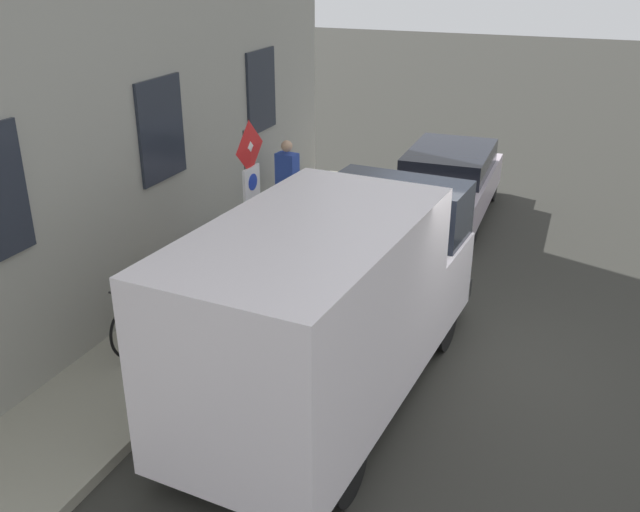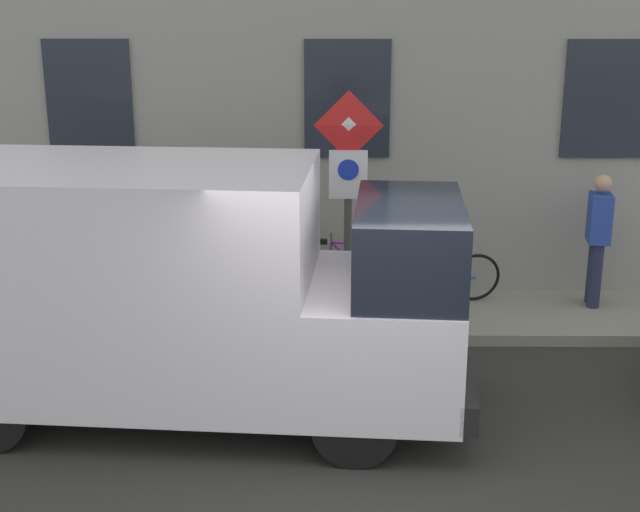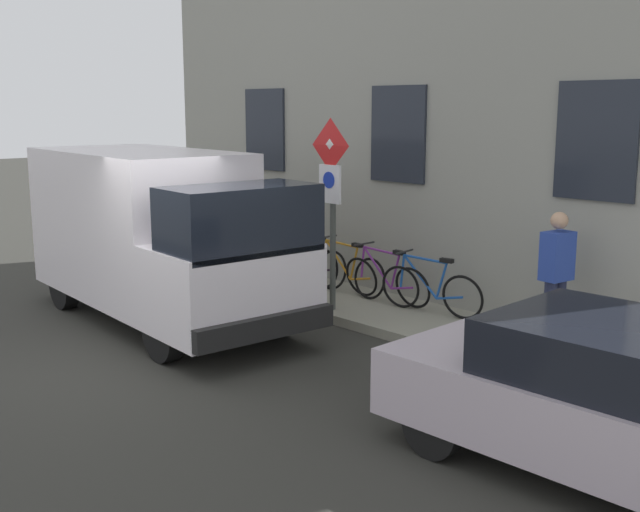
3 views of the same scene
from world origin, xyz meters
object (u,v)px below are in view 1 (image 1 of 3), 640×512
Objects in this scene: pedestrian at (287,181)px; delivery_van at (332,302)px; bicycle_purple at (211,265)px; bicycle_orange at (182,287)px; parked_hatchback at (447,181)px; bicycle_blue at (237,245)px; bicycle_black at (148,313)px; sign_post_stacked at (250,190)px.

delivery_van is at bearing 37.47° from pedestrian.
bicycle_purple and bicycle_orange have the same top height.
bicycle_purple is 1.00× the size of bicycle_orange.
parked_hatchback reaches higher than bicycle_blue.
delivery_van is at bearing 84.26° from bicycle_black.
bicycle_orange is at bearing 178.49° from bicycle_black.
delivery_van reaches higher than parked_hatchback.
pedestrian reaches higher than parked_hatchback.
sign_post_stacked reaches higher than bicycle_purple.
bicycle_purple is 0.88m from bicycle_orange.
sign_post_stacked is 5.81m from parked_hatchback.
parked_hatchback is 3.45m from pedestrian.
bicycle_blue is 1.76m from bicycle_orange.
sign_post_stacked is 0.67× the size of parked_hatchback.
parked_hatchback is at bearing 151.32° from bicycle_purple.
bicycle_blue is 1.00× the size of bicycle_black.
delivery_van is 5.63m from pedestrian.
bicycle_purple is (0.00, 0.88, 0.00)m from bicycle_blue.
pedestrian reaches higher than bicycle_orange.
bicycle_purple is at bearing 59.29° from delivery_van.
delivery_van reaches higher than pedestrian.
pedestrian reaches higher than bicycle_black.
bicycle_black is 4.71m from pedestrian.
delivery_van is 3.53m from bicycle_purple.
bicycle_orange is (0.00, 1.76, 0.00)m from bicycle_blue.
sign_post_stacked is at bearing 71.57° from bicycle_purple.
bicycle_blue is 1.00× the size of bicycle_orange.
bicycle_black is at bearing -1.07° from bicycle_purple.
bicycle_purple is 1.00× the size of pedestrian.
bicycle_orange is at bearing 73.11° from delivery_van.
delivery_van is (-1.90, 1.68, -0.64)m from sign_post_stacked.
parked_hatchback is at bearing 139.54° from bicycle_blue.
bicycle_black is (2.67, 6.87, -0.22)m from parked_hatchback.
bicycle_black is at bearing 58.24° from sign_post_stacked.
bicycle_black is at bearing 7.38° from pedestrian.
bicycle_black is 1.00× the size of pedestrian.
bicycle_orange is 1.00× the size of bicycle_black.
parked_hatchback is at bearing -108.06° from sign_post_stacked.
parked_hatchback reaches higher than bicycle_orange.
delivery_van is at bearing -0.10° from parked_hatchback.
bicycle_blue is 0.99× the size of pedestrian.
sign_post_stacked is at bearing 29.86° from bicycle_blue.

